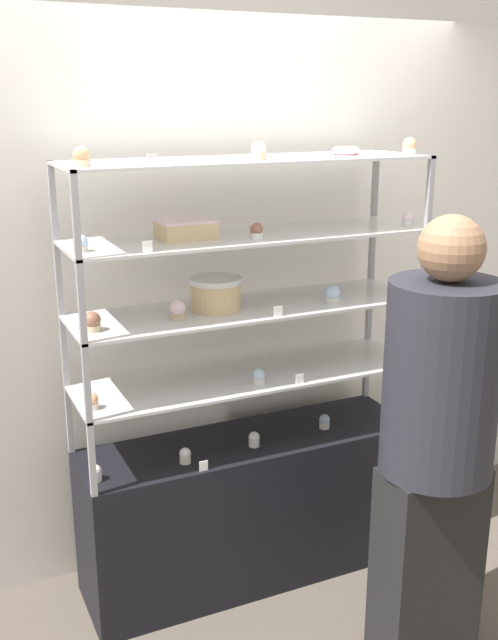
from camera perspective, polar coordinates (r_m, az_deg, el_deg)
name	(u,v)px	position (r m, az deg, el deg)	size (l,w,h in m)	color
ground_plane	(249,571)	(3.73, 0.00, -18.56)	(20.00, 20.00, 0.00)	brown
back_wall	(217,287)	(3.48, -2.49, 2.51)	(8.00, 0.05, 2.60)	silver
display_base	(249,506)	(3.54, 0.00, -14.02)	(1.52, 0.43, 0.69)	black
display_riser_lower	(249,378)	(3.27, 0.00, -4.44)	(1.52, 0.43, 0.31)	#99999E
display_riser_middle	(249,310)	(3.17, 0.00, 0.75)	(1.52, 0.43, 0.31)	#99999E
display_riser_upper	(249,239)	(3.10, 0.00, 6.22)	(1.52, 0.43, 0.31)	#99999E
display_riser_top	(249,163)	(3.06, 0.00, 11.89)	(1.52, 0.43, 0.31)	#99999E
layer_cake_centerpiece	(216,294)	(3.10, -2.54, 2.03)	(0.22, 0.22, 0.14)	#DBBC84
sheet_cake_frosted	(186,229)	(3.02, -4.85, 6.95)	(0.22, 0.18, 0.07)	#DBBC84
cupcake_0	(96,473)	(3.09, -11.61, -11.36)	(0.05, 0.05, 0.07)	white
cupcake_1	(185,456)	(3.17, -4.89, -10.26)	(0.05, 0.05, 0.07)	beige
cupcake_2	(254,439)	(3.30, 0.39, -9.07)	(0.05, 0.05, 0.07)	white
cupcake_3	(324,421)	(3.48, 5.77, -7.70)	(0.05, 0.05, 0.07)	white
cupcake_4	(389,410)	(3.65, 10.61, -6.73)	(0.05, 0.05, 0.07)	#CCB28C
price_tag_0	(204,466)	(3.11, -3.48, -11.04)	(0.04, 0.00, 0.04)	white
cupcake_5	(92,401)	(2.96, -11.89, -6.09)	(0.05, 0.05, 0.07)	beige
cupcake_6	(259,376)	(3.15, 0.76, -4.32)	(0.05, 0.05, 0.07)	white
cupcake_7	(400,352)	(3.50, 11.41, -2.43)	(0.05, 0.05, 0.07)	beige
price_tag_1	(300,379)	(3.15, 3.88, -4.52)	(0.04, 0.00, 0.04)	white
cupcake_8	(92,322)	(2.88, -11.87, -0.16)	(0.07, 0.07, 0.08)	#CCB28C
cupcake_9	(178,310)	(2.99, -5.45, 0.76)	(0.07, 0.07, 0.08)	#CCB28C
cupcake_10	(332,295)	(3.23, 6.37, 1.93)	(0.07, 0.07, 0.08)	white
cupcake_11	(396,285)	(3.43, 11.16, 2.60)	(0.07, 0.07, 0.08)	beige
price_tag_2	(278,312)	(3.00, 2.23, 0.64)	(0.04, 0.00, 0.04)	white
cupcake_12	(81,244)	(2.80, -12.70, 5.70)	(0.05, 0.05, 0.06)	beige
cupcake_13	(256,231)	(3.00, 0.57, 6.81)	(0.05, 0.05, 0.06)	white
cupcake_14	(408,219)	(3.36, 12.03, 7.50)	(0.05, 0.05, 0.06)	white
price_tag_3	(147,247)	(2.74, -7.75, 5.54)	(0.04, 0.00, 0.04)	white
cupcake_15	(82,157)	(2.73, -12.64, 12.02)	(0.06, 0.06, 0.07)	#CCB28C
cupcake_16	(259,151)	(2.97, 0.79, 12.76)	(0.06, 0.06, 0.07)	#CCB28C
cupcake_17	(410,146)	(3.33, 12.14, 12.82)	(0.06, 0.06, 0.07)	beige
price_tag_4	(152,160)	(2.71, -7.37, 11.99)	(0.04, 0.00, 0.04)	white
donut_glazed	(346,150)	(3.29, 7.42, 12.69)	(0.12, 0.12, 0.03)	#EFB2BC
customer_figure	(436,439)	(2.86, 14.10, -8.78)	(0.41, 0.41, 1.77)	black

